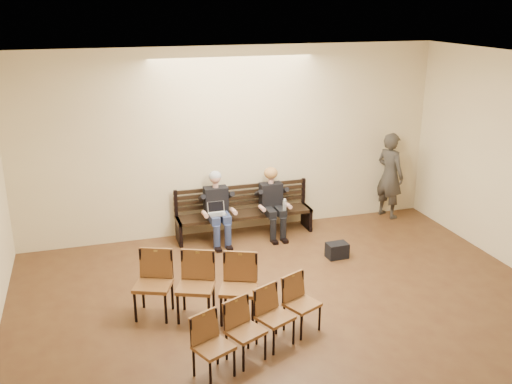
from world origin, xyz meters
TOP-DOWN VIEW (x-y plane):
  - room_walls at (0.00, 0.79)m, footprint 8.02×10.01m
  - bench at (0.12, 4.65)m, footprint 2.60×0.90m
  - seated_man at (-0.44, 4.53)m, footprint 0.53×0.74m
  - seated_woman at (0.63, 4.53)m, footprint 0.51×0.71m
  - laptop at (-0.47, 4.35)m, footprint 0.33×0.28m
  - water_bottle at (0.76, 4.23)m, footprint 0.08×0.08m
  - bag at (1.37, 3.21)m, footprint 0.37×0.26m
  - passerby at (3.21, 4.75)m, footprint 0.71×0.86m
  - chair_row_front at (-1.36, 1.98)m, footprint 1.77×1.13m
  - chair_row_back at (-0.74, 0.92)m, footprint 1.91×1.19m

SIDE VIEW (x-z plane):
  - bag at x=1.37m, z-range 0.00..0.27m
  - bench at x=0.12m, z-range 0.00..0.45m
  - chair_row_back at x=-0.74m, z-range 0.00..0.78m
  - chair_row_front at x=-1.36m, z-range 0.00..0.95m
  - laptop at x=-0.47m, z-range 0.45..0.68m
  - water_bottle at x=0.76m, z-range 0.45..0.68m
  - seated_woman at x=0.63m, z-range 0.00..1.19m
  - seated_man at x=-0.44m, z-range 0.00..1.28m
  - passerby at x=3.21m, z-range 0.00..2.03m
  - room_walls at x=0.00m, z-range 0.78..4.29m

